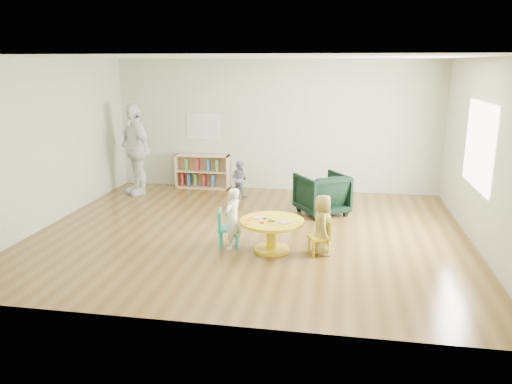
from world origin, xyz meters
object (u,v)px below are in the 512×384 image
child_right (322,225)px  adult_caretaker (135,149)px  kid_chair_right (321,236)px  bookshelf (202,171)px  toddler (239,179)px  kid_chair_left (226,227)px  activity_table (272,230)px  child_left (233,219)px  armchair (322,194)px

child_right → adult_caretaker: size_ratio=0.47×
kid_chair_right → bookshelf: bearing=15.1°
bookshelf → toddler: 1.17m
kid_chair_left → kid_chair_right: size_ratio=1.13×
activity_table → bookshelf: bookshelf is taller
child_left → child_right: size_ratio=1.05×
kid_chair_left → adult_caretaker: bearing=-145.3°
child_right → toddler: 3.49m
activity_table → adult_caretaker: 4.43m
kid_chair_left → kid_chair_right: bearing=79.4°
activity_table → adult_caretaker: size_ratio=0.50×
kid_chair_left → adult_caretaker: adult_caretaker is taller
adult_caretaker → activity_table: bearing=-0.3°
kid_chair_left → armchair: bearing=137.4°
bookshelf → toddler: bearing=-33.3°
toddler → adult_caretaker: size_ratio=0.40×
activity_table → armchair: 2.13m
kid_chair_right → toddler: size_ratio=0.67×
armchair → adult_caretaker: bearing=-44.8°
kid_chair_right → adult_caretaker: 5.00m
child_left → child_right: bearing=113.4°
kid_chair_left → kid_chair_right: 1.44m
armchair → child_right: 2.04m
kid_chair_right → child_left: 1.33m
activity_table → toddler: size_ratio=1.24×
kid_chair_left → adult_caretaker: size_ratio=0.30×
kid_chair_left → toddler: bearing=179.6°
child_right → bookshelf: bearing=29.2°
kid_chair_left → kid_chair_right: kid_chair_left is taller
bookshelf → armchair: 3.14m
armchair → kid_chair_right: bearing=59.5°
kid_chair_left → armchair: 2.39m
bookshelf → kid_chair_right: bearing=-52.1°
activity_table → child_right: child_right is taller
kid_chair_left → child_left: bearing=50.1°
child_left → child_right: 1.33m
child_left → toddler: bearing=-147.4°
child_left → adult_caretaker: size_ratio=0.49×
bookshelf → child_left: (1.49, -3.62, 0.10)m
child_left → adult_caretaker: bearing=-113.7°
armchair → kid_chair_left: bearing=22.7°
child_right → toddler: size_ratio=1.16×
kid_chair_left → bookshelf: 3.80m
bookshelf → child_left: bearing=-67.7°
kid_chair_left → child_left: size_ratio=0.62×
child_left → toddler: size_ratio=1.22×
bookshelf → child_right: 4.57m
armchair → child_left: (-1.23, -2.05, 0.09)m
kid_chair_right → adult_caretaker: bearing=31.9°
armchair → child_left: child_left is taller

